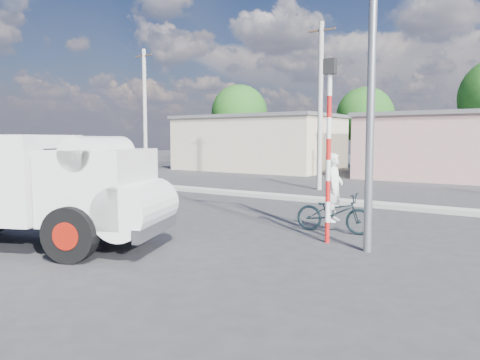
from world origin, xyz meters
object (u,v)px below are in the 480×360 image
Objects in this scene: bicycle at (334,213)px; cyclist at (334,199)px; truck at (31,185)px; traffic_pole at (329,135)px; streetlight at (365,24)px.

cyclist is at bearing -0.00° from bicycle.
truck is at bearing 130.92° from cyclist.
traffic_pole is 0.48× the size of streetlight.
traffic_pole reaches higher than cyclist.
traffic_pole is at bearing 14.76° from truck.
streetlight is at bearing 8.50° from truck.
truck is at bearing -147.84° from streetlight.
traffic_pole is 2.56m from streetlight.
bicycle is 0.23× the size of streetlight.
streetlight is (1.31, -1.53, 4.05)m from cyclist.
bicycle is 4.86m from streetlight.
traffic_pole is at bearing 162.27° from streetlight.
traffic_pole reaches higher than bicycle.
traffic_pole is (0.37, -1.23, 2.06)m from bicycle.
streetlight is (1.31, -1.53, 4.42)m from bicycle.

